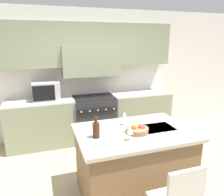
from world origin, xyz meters
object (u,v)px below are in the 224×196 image
object	(u,v)px
range_stove	(94,118)
wine_bottle	(96,130)
microwave	(46,91)
wine_glass_far	(124,116)
fruit_bowl	(137,130)
wine_glass_near	(130,130)

from	to	relation	value
range_stove	wine_bottle	world-z (taller)	wine_bottle
wine_bottle	microwave	bearing A→B (deg)	104.80
wine_glass_far	fruit_bowl	world-z (taller)	wine_glass_far
range_stove	wine_glass_far	distance (m)	1.72
microwave	fruit_bowl	world-z (taller)	microwave
range_stove	fruit_bowl	bearing A→B (deg)	-86.68
range_stove	microwave	size ratio (longest dim) A/B	1.81
wine_bottle	wine_glass_far	bearing A→B (deg)	29.90
microwave	wine_glass_near	size ratio (longest dim) A/B	2.59
range_stove	wine_bottle	xyz separation A→B (m)	(-0.43, -1.89, 0.56)
range_stove	wine_glass_far	size ratio (longest dim) A/B	4.68
microwave	fruit_bowl	xyz separation A→B (m)	(1.04, -1.93, -0.16)
wine_glass_far	range_stove	bearing A→B (deg)	91.67
fruit_bowl	wine_glass_far	bearing A→B (deg)	102.17
microwave	wine_glass_near	world-z (taller)	microwave
range_stove	wine_glass_near	bearing A→B (deg)	-91.94
wine_glass_near	fruit_bowl	world-z (taller)	wine_glass_near
wine_bottle	wine_glass_far	distance (m)	0.55
wine_bottle	wine_glass_far	world-z (taller)	wine_bottle
microwave	wine_glass_far	size ratio (longest dim) A/B	2.59
wine_glass_far	fruit_bowl	size ratio (longest dim) A/B	0.68
wine_bottle	fruit_bowl	size ratio (longest dim) A/B	0.93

